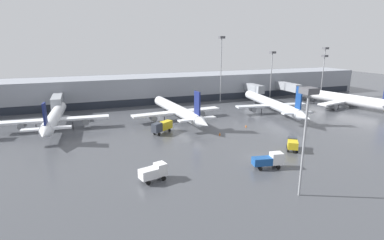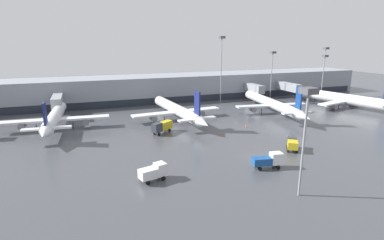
# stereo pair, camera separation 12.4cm
# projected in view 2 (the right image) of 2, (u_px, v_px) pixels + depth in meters

# --- Properties ---
(ground_plane) EXTENTS (320.00, 320.00, 0.00)m
(ground_plane) POSITION_uv_depth(u_px,v_px,m) (260.00, 158.00, 54.59)
(ground_plane) COLOR #424449
(terminal_building) EXTENTS (160.00, 28.70, 9.00)m
(terminal_building) POSITION_uv_depth(u_px,v_px,m) (168.00, 88.00, 109.65)
(terminal_building) COLOR gray
(terminal_building) RESTS_ON ground_plane
(parked_jet_0) EXTENTS (21.95, 38.89, 9.85)m
(parked_jet_0) POSITION_uv_depth(u_px,v_px,m) (272.00, 104.00, 88.84)
(parked_jet_0) COLOR silver
(parked_jet_0) RESTS_ON ground_plane
(parked_jet_1) EXTENTS (25.19, 35.92, 9.57)m
(parked_jet_1) POSITION_uv_depth(u_px,v_px,m) (177.00, 110.00, 81.51)
(parked_jet_1) COLOR silver
(parked_jet_1) RESTS_ON ground_plane
(parked_jet_2) EXTENTS (25.41, 32.67, 8.74)m
(parked_jet_2) POSITION_uv_depth(u_px,v_px,m) (54.00, 118.00, 71.69)
(parked_jet_2) COLOR silver
(parked_jet_2) RESTS_ON ground_plane
(parked_jet_3) EXTENTS (24.13, 38.20, 9.94)m
(parked_jet_3) POSITION_uv_depth(u_px,v_px,m) (344.00, 99.00, 97.66)
(parked_jet_3) COLOR white
(parked_jet_3) RESTS_ON ground_plane
(service_truck_0) EXTENTS (4.51, 2.82, 2.60)m
(service_truck_0) POSITION_uv_depth(u_px,v_px,m) (153.00, 172.00, 45.49)
(service_truck_0) COLOR silver
(service_truck_0) RESTS_ON ground_plane
(service_truck_1) EXTENTS (5.72, 4.67, 2.75)m
(service_truck_1) POSITION_uv_depth(u_px,v_px,m) (162.00, 126.00, 69.54)
(service_truck_1) COLOR gold
(service_truck_1) RESTS_ON ground_plane
(service_truck_2) EXTENTS (3.73, 4.29, 2.30)m
(service_truck_2) POSITION_uv_depth(u_px,v_px,m) (292.00, 144.00, 58.41)
(service_truck_2) COLOR gold
(service_truck_2) RESTS_ON ground_plane
(service_truck_3) EXTENTS (5.30, 2.52, 2.66)m
(service_truck_3) POSITION_uv_depth(u_px,v_px,m) (269.00, 160.00, 50.08)
(service_truck_3) COLOR #19478C
(service_truck_3) RESTS_ON ground_plane
(traffic_cone_0) EXTENTS (0.38, 0.38, 0.78)m
(traffic_cone_0) POSITION_uv_depth(u_px,v_px,m) (220.00, 134.00, 68.09)
(traffic_cone_0) COLOR orange
(traffic_cone_0) RESTS_ON ground_plane
(traffic_cone_2) EXTENTS (0.38, 0.38, 0.65)m
(traffic_cone_2) POSITION_uv_depth(u_px,v_px,m) (246.00, 126.00, 74.68)
(traffic_cone_2) COLOR orange
(traffic_cone_2) RESTS_ON ground_plane
(apron_light_mast_1) EXTENTS (1.80, 1.80, 15.89)m
(apron_light_mast_1) POSITION_uv_depth(u_px,v_px,m) (324.00, 63.00, 115.00)
(apron_light_mast_1) COLOR gray
(apron_light_mast_1) RESTS_ON ground_plane
(apron_light_mast_2) EXTENTS (1.80, 1.80, 15.02)m
(apron_light_mast_2) POSITION_uv_depth(u_px,v_px,m) (307.00, 110.00, 38.43)
(apron_light_mast_2) COLOR gray
(apron_light_mast_2) RESTS_ON ground_plane
(apron_light_mast_3) EXTENTS (1.80, 1.80, 18.75)m
(apron_light_mast_3) POSITION_uv_depth(u_px,v_px,m) (325.00, 58.00, 115.19)
(apron_light_mast_3) COLOR gray
(apron_light_mast_3) RESTS_ON ground_plane
(apron_light_mast_6) EXTENTS (1.80, 1.80, 22.58)m
(apron_light_mast_6) POSITION_uv_depth(u_px,v_px,m) (222.00, 52.00, 101.70)
(apron_light_mast_6) COLOR gray
(apron_light_mast_6) RESTS_ON ground_plane
(apron_light_mast_7) EXTENTS (1.80, 1.80, 17.42)m
(apron_light_mast_7) POSITION_uv_depth(u_px,v_px,m) (272.00, 61.00, 108.84)
(apron_light_mast_7) COLOR gray
(apron_light_mast_7) RESTS_ON ground_plane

